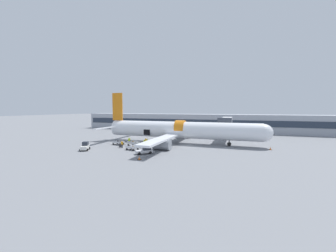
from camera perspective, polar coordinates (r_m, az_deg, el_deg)
name	(u,v)px	position (r m, az deg, el deg)	size (l,w,h in m)	color
ground_plane	(187,146)	(48.03, 5.15, -5.42)	(500.00, 500.00, 0.00)	slate
terminal_strip	(208,123)	(80.06, 11.11, 0.91)	(102.38, 8.76, 6.42)	#9EA3AD
jet_bridge_stub	(226,123)	(56.50, 15.79, 0.85)	(3.30, 13.60, 6.35)	#4C4C51
airplane	(178,130)	(50.88, 2.92, -1.17)	(41.61, 36.11, 12.79)	white
baggage_tug_lead	(85,147)	(45.78, -21.99, -5.36)	(2.42, 2.97, 1.71)	silver
baggage_tug_mid	(145,151)	(39.38, -6.46, -6.85)	(3.24, 3.11, 1.30)	silver
baggage_cart_loading	(134,144)	(47.67, -9.45, -4.86)	(3.99, 2.47, 1.17)	#B7BABF
baggage_cart_queued	(119,143)	(50.21, -13.52, -4.54)	(3.73, 2.18, 0.94)	#B7BABF
baggage_cart_empty	(133,148)	(43.36, -9.79, -6.00)	(3.57, 2.16, 0.92)	silver
ground_crew_loader_a	(146,141)	(48.74, -6.16, -4.23)	(0.43, 0.58, 1.67)	#1E2338
ground_crew_loader_b	(147,142)	(47.73, -5.80, -4.45)	(0.40, 0.57, 1.63)	#1E2338
ground_crew_driver	(122,144)	(46.11, -12.61, -4.90)	(0.55, 0.43, 1.58)	#2D2D33
ground_crew_supervisor	(144,144)	(44.92, -6.53, -4.88)	(0.53, 0.65, 1.86)	#1E2338
ground_crew_helper	(129,140)	(51.16, -10.69, -3.94)	(0.48, 0.50, 1.54)	#2D2D33
ground_crew_marshal	(144,143)	(46.18, -6.58, -4.72)	(0.55, 0.55, 1.71)	black
suitcase_on_tarmac_upright	(140,147)	(45.61, -7.79, -5.67)	(0.49, 0.27, 0.61)	#2D2D33
suitcase_on_tarmac_spare	(120,146)	(46.95, -13.11, -5.30)	(0.50, 0.29, 0.86)	#2D2D33
safety_cone_nose	(270,148)	(47.87, 26.51, -5.60)	(0.59, 0.59, 0.61)	black
safety_cone_engine_left	(139,158)	(35.14, -7.97, -8.77)	(0.60, 0.60, 0.61)	black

